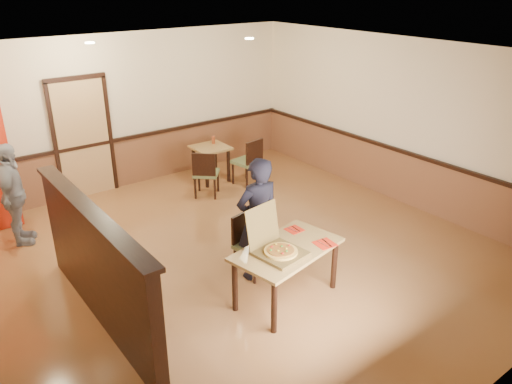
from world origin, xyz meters
The scene contains 24 objects.
floor centered at (0.00, 0.00, 0.00)m, with size 7.00×7.00×0.00m, color #A36C3F.
ceiling centered at (0.00, 0.00, 2.80)m, with size 7.00×7.00×0.00m, color black.
wall_back centered at (0.00, 3.50, 1.40)m, with size 7.00×7.00×0.00m, color #F6E3C0.
wall_right centered at (3.50, 0.00, 1.40)m, with size 7.00×7.00×0.00m, color #F6E3C0.
wainscot_back centered at (0.00, 3.47, 0.45)m, with size 7.00×0.04×0.90m, color brown.
chair_rail_back centered at (0.00, 3.45, 0.92)m, with size 7.00×0.06×0.06m, color black.
wainscot_right centered at (3.47, 0.00, 0.45)m, with size 0.04×7.00×0.90m, color brown.
chair_rail_right centered at (3.45, 0.00, 0.92)m, with size 0.06×7.00×0.06m, color black.
back_door centered at (-0.80, 3.46, 1.05)m, with size 0.90×0.06×2.10m, color tan.
booth_partition centered at (-2.00, -0.20, 0.74)m, with size 0.20×3.10×1.44m.
spot_b centered at (-0.80, 2.50, 2.78)m, with size 0.14×0.14×0.02m, color #FFF0B2.
spot_c centered at (1.40, 1.50, 2.78)m, with size 0.14×0.14×0.02m, color #FFF0B2.
main_table centered at (-0.04, -1.17, 0.61)m, with size 1.46×1.00×0.72m.
diner_chair centered at (-0.03, -0.41, 0.46)m, with size 0.50×0.50×0.84m.
side_chair_left centered at (0.83, 2.07, 0.47)m, with size 0.61×0.61×0.87m.
side_chair_right centered at (1.79, 2.05, 0.50)m, with size 0.52×0.52×0.91m.
side_table centered at (1.33, 2.67, 0.52)m, with size 0.66×0.66×0.69m.
diner centered at (0.00, -0.55, 0.83)m, with size 0.61×0.40×1.67m, color black.
passerby centered at (-2.27, 2.30, 0.78)m, with size 0.91×0.38×1.55m, color gray.
pizza_box centered at (-0.21, -1.20, 0.79)m, with size 0.58×0.66×0.53m.
pizza centered at (-0.21, -1.26, 0.77)m, with size 0.39×0.39×0.03m, color #DFB451.
napkin_near centered at (0.39, -1.38, 0.72)m, with size 0.26×0.26×0.01m.
napkin_far centered at (0.33, -0.88, 0.72)m, with size 0.20×0.20×0.01m.
condiment centered at (1.47, 2.79, 0.77)m, with size 0.06×0.06×0.15m, color #923A1A.
Camera 1 is at (-3.47, -5.07, 3.71)m, focal length 35.00 mm.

